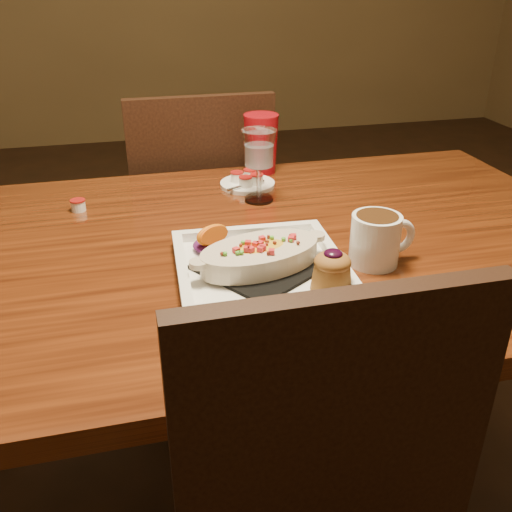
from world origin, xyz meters
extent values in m
plane|color=black|center=(0.00, 0.00, 0.00)|extent=(7.00, 7.00, 0.00)
cube|color=maroon|center=(0.00, 0.00, 0.73)|extent=(1.50, 0.90, 0.04)
cylinder|color=black|center=(0.67, 0.37, 0.35)|extent=(0.07, 0.07, 0.71)
cube|color=black|center=(0.00, -0.51, 0.70)|extent=(0.40, 0.03, 0.46)
cube|color=black|center=(0.00, 0.70, 0.45)|extent=(0.42, 0.42, 0.04)
cylinder|color=black|center=(0.17, 0.87, 0.23)|extent=(0.04, 0.04, 0.45)
cylinder|color=black|center=(-0.17, 0.87, 0.23)|extent=(0.04, 0.04, 0.45)
cylinder|color=black|center=(0.17, 0.53, 0.23)|extent=(0.04, 0.04, 0.45)
cylinder|color=black|center=(-0.17, 0.53, 0.23)|extent=(0.04, 0.04, 0.45)
cube|color=black|center=(0.00, 0.51, 0.70)|extent=(0.40, 0.03, 0.46)
cube|color=white|center=(0.00, -0.13, 0.76)|extent=(0.30, 0.30, 0.01)
cube|color=black|center=(0.00, -0.13, 0.77)|extent=(0.25, 0.25, 0.01)
ellipsoid|color=yellow|center=(0.00, -0.13, 0.79)|extent=(0.21, 0.14, 0.04)
ellipsoid|color=#5A1458|center=(-0.07, -0.04, 0.77)|extent=(0.07, 0.07, 0.02)
cone|color=#966326|center=(0.09, -0.23, 0.79)|extent=(0.07, 0.07, 0.05)
ellipsoid|color=#966326|center=(0.09, -0.23, 0.81)|extent=(0.06, 0.06, 0.03)
ellipsoid|color=black|center=(0.09, -0.23, 0.83)|extent=(0.03, 0.03, 0.01)
cylinder|color=white|center=(0.21, -0.14, 0.80)|extent=(0.09, 0.09, 0.09)
cylinder|color=#341E0E|center=(0.21, -0.14, 0.83)|extent=(0.07, 0.07, 0.02)
torus|color=white|center=(0.26, -0.14, 0.80)|extent=(0.07, 0.02, 0.07)
cylinder|color=silver|center=(0.08, 0.20, 0.75)|extent=(0.07, 0.07, 0.01)
cylinder|color=silver|center=(0.08, 0.20, 0.79)|extent=(0.01, 0.01, 0.08)
cone|color=silver|center=(0.08, 0.20, 0.87)|extent=(0.08, 0.08, 0.08)
cylinder|color=white|center=(0.08, 0.30, 0.75)|extent=(0.13, 0.13, 0.01)
cylinder|color=white|center=(0.05, 0.31, 0.77)|extent=(0.03, 0.03, 0.02)
cylinder|color=red|center=(0.05, 0.31, 0.78)|extent=(0.03, 0.03, 0.00)
cylinder|color=white|center=(0.09, 0.32, 0.77)|extent=(0.03, 0.03, 0.02)
cylinder|color=red|center=(0.09, 0.32, 0.78)|extent=(0.03, 0.03, 0.00)
cylinder|color=white|center=(0.10, 0.29, 0.77)|extent=(0.03, 0.03, 0.02)
cylinder|color=red|center=(0.10, 0.29, 0.78)|extent=(0.03, 0.03, 0.00)
cylinder|color=white|center=(0.07, 0.27, 0.77)|extent=(0.03, 0.03, 0.02)
cylinder|color=red|center=(0.07, 0.27, 0.78)|extent=(0.03, 0.03, 0.00)
cylinder|color=white|center=(-0.32, 0.24, 0.76)|extent=(0.03, 0.03, 0.02)
cylinder|color=red|center=(-0.32, 0.24, 0.77)|extent=(0.03, 0.03, 0.00)
cone|color=#A40B15|center=(0.14, 0.40, 0.82)|extent=(0.09, 0.09, 0.15)
camera|label=1|loc=(-0.22, -0.98, 1.24)|focal=40.00mm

